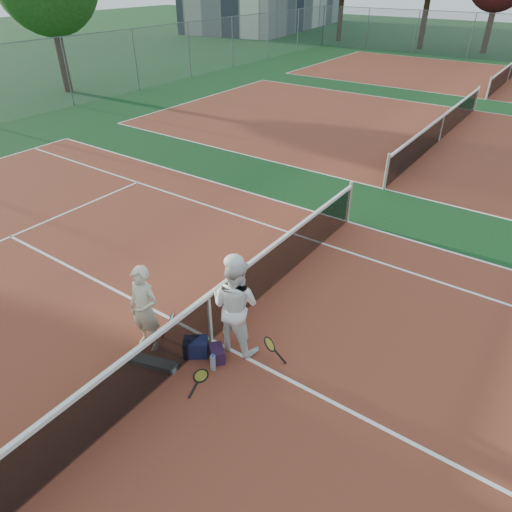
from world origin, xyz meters
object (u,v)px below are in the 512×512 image
Objects in this scene: racket_black_held at (269,350)px; racket_spare at (201,376)px; player_a at (145,309)px; net_main at (210,318)px; racket_red at (172,325)px; player_b at (235,305)px; sports_bag_purple at (217,354)px; sports_bag_navy at (196,347)px; water_bottle at (213,363)px.

racket_spare is (-0.72, -0.91, -0.24)m from racket_black_held.
player_a is 3.20× the size of racket_black_held.
net_main reaches higher than racket_red.
player_b is 5.54× the size of sports_bag_purple.
racket_black_held is at bearing 175.93° from player_b.
net_main is 6.17× the size of player_b.
sports_bag_navy reaches higher than water_bottle.
sports_bag_purple is at bearing 7.76° from racket_black_held.
racket_red is 1.12m from racket_spare.
water_bottle is (1.08, -0.20, -0.13)m from racket_red.
player_a is 0.68m from racket_red.
player_b is 3.23× the size of racket_red.
player_b is 4.37× the size of sports_bag_navy.
racket_spare is at bearing 83.81° from player_b.
racket_black_held is 0.83× the size of racket_spare.
water_bottle is (1.28, 0.18, -0.65)m from player_a.
player_a is 2.90× the size of racket_red.
racket_red is at bearing 55.94° from player_a.
racket_spare is 1.47× the size of sports_bag_navy.
racket_red reaches higher than sports_bag_navy.
player_a is 1.51m from player_b.
player_b is 0.89m from sports_bag_purple.
sports_bag_purple is (-0.05, -0.46, -0.76)m from player_b.
sports_bag_purple reaches higher than racket_spare.
racket_black_held is at bearing -56.73° from racket_spare.
player_b reaches higher than water_bottle.
player_a is at bearing 69.16° from racket_spare.
water_bottle is (0.09, -0.22, 0.02)m from sports_bag_purple.
racket_black_held is at bearing 46.63° from water_bottle.
net_main is 0.54m from sports_bag_navy.
sports_bag_purple is at bearing -43.09° from racket_red.
sports_bag_purple is (0.39, -0.31, -0.38)m from net_main.
racket_red reaches higher than racket_black_held.
sports_bag_navy is 0.48m from water_bottle.
sports_bag_purple is at bearing -15.69° from racket_spare.
player_a is 3.92× the size of sports_bag_navy.
player_a reaches higher than water_bottle.
net_main is at bearing 132.71° from water_bottle.
racket_spare is (1.01, -0.43, -0.26)m from racket_red.
sports_bag_navy is (0.81, 0.29, -0.64)m from player_a.
racket_spare is 0.46m from sports_bag_purple.
racket_red is 1.10m from water_bottle.
racket_red is 1.84× the size of water_bottle.
sports_bag_navy is at bearing 13.20° from player_a.
racket_black_held reaches higher than racket_spare.
racket_red reaches higher than water_bottle.
racket_red is 1.35× the size of sports_bag_navy.
sports_bag_purple is (-0.74, -0.47, -0.12)m from racket_black_held.
racket_red is at bearing -151.33° from net_main.
net_main is 1.17m from racket_black_held.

